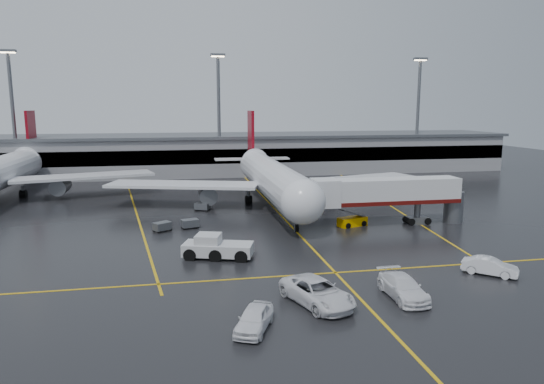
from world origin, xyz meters
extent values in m
plane|color=black|center=(0.00, 0.00, 0.00)|extent=(220.00, 220.00, 0.00)
cube|color=gold|center=(0.00, 0.00, 0.01)|extent=(0.25, 90.00, 0.02)
cube|color=gold|center=(0.00, -22.00, 0.01)|extent=(60.00, 0.25, 0.02)
cube|color=gold|center=(-20.00, 10.00, 0.01)|extent=(9.99, 69.35, 0.02)
cube|color=gold|center=(18.00, 10.00, 0.01)|extent=(7.57, 69.64, 0.02)
cube|color=gray|center=(0.00, 48.00, 4.00)|extent=(120.00, 18.00, 8.00)
cube|color=black|center=(0.00, 39.20, 4.50)|extent=(120.00, 0.40, 3.00)
cube|color=#595B60|center=(0.00, 48.00, 8.30)|extent=(122.00, 19.00, 0.60)
cylinder|color=#595B60|center=(-45.00, 42.00, 12.50)|extent=(0.70, 0.70, 25.00)
cube|color=#595B60|center=(-45.00, 42.00, 25.20)|extent=(3.00, 1.20, 0.50)
cube|color=#FFE5B2|center=(-45.00, 42.00, 24.90)|extent=(2.60, 0.90, 0.20)
cylinder|color=#595B60|center=(-5.00, 42.00, 12.50)|extent=(0.70, 0.70, 25.00)
cube|color=#595B60|center=(-5.00, 42.00, 25.20)|extent=(3.00, 1.20, 0.50)
cube|color=#FFE5B2|center=(-5.00, 42.00, 24.90)|extent=(2.60, 0.90, 0.20)
cylinder|color=#595B60|center=(40.00, 42.00, 12.50)|extent=(0.70, 0.70, 25.00)
cube|color=#595B60|center=(40.00, 42.00, 25.20)|extent=(3.00, 1.20, 0.50)
cube|color=#FFE5B2|center=(40.00, 42.00, 24.90)|extent=(2.60, 0.90, 0.20)
cylinder|color=silver|center=(0.00, 8.00, 4.20)|extent=(5.20, 36.00, 5.20)
sphere|color=silver|center=(0.00, -10.00, 4.20)|extent=(5.20, 5.20, 5.20)
cone|color=silver|center=(0.00, 29.00, 4.80)|extent=(4.94, 8.00, 4.94)
cube|color=maroon|center=(0.00, 30.00, 9.70)|extent=(0.50, 5.50, 8.50)
cube|color=silver|center=(0.00, 29.00, 5.00)|extent=(14.00, 3.00, 0.25)
cube|color=silver|center=(-13.00, 10.00, 3.40)|extent=(22.80, 11.83, 0.40)
cube|color=silver|center=(13.00, 10.00, 3.40)|extent=(22.80, 11.83, 0.40)
cylinder|color=#595B60|center=(-9.50, 9.00, 2.00)|extent=(2.60, 4.50, 2.60)
cylinder|color=#595B60|center=(9.50, 9.00, 2.00)|extent=(2.60, 4.50, 2.60)
cylinder|color=#595B60|center=(0.00, -7.00, 1.00)|extent=(0.56, 0.56, 2.00)
cylinder|color=#595B60|center=(-3.20, 11.00, 1.00)|extent=(0.56, 0.56, 2.00)
cylinder|color=#595B60|center=(3.20, 11.00, 1.00)|extent=(0.56, 0.56, 2.00)
cylinder|color=black|center=(0.00, -7.00, 0.45)|extent=(0.40, 1.10, 1.10)
cylinder|color=black|center=(-3.20, 11.00, 0.55)|extent=(1.00, 1.40, 1.40)
cylinder|color=black|center=(3.20, 11.00, 0.55)|extent=(1.00, 1.40, 1.40)
cone|color=silver|center=(-42.00, 41.00, 4.80)|extent=(4.94, 8.00, 4.94)
cube|color=maroon|center=(-42.00, 42.00, 9.70)|extent=(0.50, 5.50, 8.50)
cube|color=silver|center=(-42.00, 41.00, 5.00)|extent=(14.00, 3.00, 0.25)
cube|color=silver|center=(-29.00, 22.00, 3.40)|extent=(22.80, 11.83, 0.40)
cylinder|color=#595B60|center=(-32.50, 21.00, 2.00)|extent=(2.60, 4.50, 2.60)
cylinder|color=#595B60|center=(-38.80, 23.00, 1.00)|extent=(0.56, 0.56, 2.00)
cylinder|color=black|center=(-38.80, 23.00, 0.55)|extent=(1.00, 1.40, 1.40)
cube|color=silver|center=(12.00, -6.00, 4.40)|extent=(18.00, 3.20, 3.00)
cube|color=#4F0B09|center=(12.00, -6.00, 3.10)|extent=(18.00, 3.30, 0.50)
cube|color=silver|center=(3.80, -6.00, 4.40)|extent=(3.00, 3.40, 3.30)
cylinder|color=#595B60|center=(16.00, -6.00, 1.50)|extent=(0.80, 0.80, 3.00)
cube|color=#595B60|center=(16.00, -6.00, 0.45)|extent=(2.60, 1.60, 0.90)
cylinder|color=#595B60|center=(21.00, -6.00, 2.00)|extent=(2.40, 2.40, 4.00)
cylinder|color=black|center=(14.90, -6.00, 0.45)|extent=(0.90, 1.80, 0.90)
cylinder|color=black|center=(17.10, -6.00, 0.45)|extent=(0.90, 1.80, 0.90)
cube|color=#BCBCBE|center=(-9.97, -15.50, 0.87)|extent=(7.27, 4.57, 1.16)
cube|color=#BCBCBE|center=(-10.90, -15.22, 1.84)|extent=(2.90, 2.90, 0.97)
cube|color=black|center=(-10.90, -15.22, 1.84)|extent=(2.61, 2.61, 0.87)
cylinder|color=black|center=(-12.38, -14.77, 0.53)|extent=(2.05, 3.14, 1.26)
cylinder|color=black|center=(-9.97, -15.50, 0.53)|extent=(2.05, 3.14, 1.26)
cylinder|color=black|center=(-7.57, -16.24, 0.53)|extent=(2.05, 3.14, 1.26)
cube|color=#E69F00|center=(7.53, -5.57, 0.56)|extent=(3.98, 2.60, 1.13)
cube|color=#595B60|center=(7.53, -5.57, 1.64)|extent=(3.66, 1.98, 1.28)
cylinder|color=black|center=(6.36, -5.95, 0.31)|extent=(1.22, 1.88, 0.72)
cylinder|color=black|center=(8.70, -5.19, 0.31)|extent=(1.22, 1.88, 0.72)
imported|color=white|center=(-3.57, -28.54, 0.95)|extent=(5.25, 7.48, 1.90)
imported|color=white|center=(3.34, -28.53, 0.85)|extent=(2.42, 5.86, 1.70)
imported|color=silver|center=(13.26, -25.03, 0.77)|extent=(4.57, 4.29, 1.53)
imported|color=white|center=(-8.89, -31.90, 0.80)|extent=(3.63, 5.03, 1.59)
cube|color=#595B60|center=(-12.43, -3.00, 0.65)|extent=(2.27, 1.78, 0.90)
cylinder|color=black|center=(-13.07, -3.69, 0.18)|extent=(0.40, 0.20, 0.40)
cylinder|color=black|center=(-11.53, -3.27, 0.18)|extent=(0.40, 0.20, 0.40)
cylinder|color=black|center=(-13.33, -2.72, 0.18)|extent=(0.40, 0.20, 0.40)
cylinder|color=black|center=(-11.79, -2.31, 0.18)|extent=(0.40, 0.20, 0.40)
cube|color=#595B60|center=(-15.72, -3.90, 0.65)|extent=(2.38, 2.21, 0.90)
cylinder|color=black|center=(-16.09, -4.77, 0.18)|extent=(0.40, 0.20, 0.40)
cylinder|color=black|center=(-14.78, -3.85, 0.18)|extent=(0.40, 0.20, 0.40)
cylinder|color=black|center=(-16.66, -3.96, 0.18)|extent=(0.40, 0.20, 0.40)
cylinder|color=black|center=(-15.35, -3.04, 0.18)|extent=(0.40, 0.20, 0.40)
cube|color=#595B60|center=(-10.43, 7.18, 0.65)|extent=(2.37, 2.04, 0.90)
cylinder|color=black|center=(-11.36, 7.08, 0.18)|extent=(0.40, 0.20, 0.40)
cylinder|color=black|center=(-9.93, 6.38, 0.18)|extent=(0.40, 0.20, 0.40)
cylinder|color=black|center=(-10.93, 7.98, 0.18)|extent=(0.40, 0.20, 0.40)
cylinder|color=black|center=(-9.49, 7.28, 0.18)|extent=(0.40, 0.20, 0.40)
camera|label=1|loc=(-13.43, -62.24, 14.69)|focal=32.38mm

